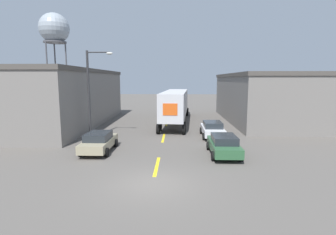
{
  "coord_description": "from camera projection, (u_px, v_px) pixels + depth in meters",
  "views": [
    {
      "loc": [
        1.18,
        -12.3,
        5.11
      ],
      "look_at": [
        0.44,
        9.26,
        1.97
      ],
      "focal_mm": 28.0,
      "sensor_mm": 36.0,
      "label": 1
    }
  ],
  "objects": [
    {
      "name": "water_tower",
      "position": [
        54.0,
        29.0,
        51.67
      ],
      "size": [
        5.84,
        5.84,
        18.07
      ],
      "color": "#47474C",
      "rests_on": "ground_plane"
    },
    {
      "name": "warehouse_right",
      "position": [
        278.0,
        98.0,
        32.07
      ],
      "size": [
        12.44,
        18.57,
        5.83
      ],
      "color": "slate",
      "rests_on": "ground_plane"
    },
    {
      "name": "warehouse_left",
      "position": [
        55.0,
        97.0,
        29.69
      ],
      "size": [
        10.59,
        21.02,
        6.23
      ],
      "color": "slate",
      "rests_on": "ground_plane"
    },
    {
      "name": "parked_car_right_mid",
      "position": [
        212.0,
        129.0,
        23.43
      ],
      "size": [
        1.98,
        4.25,
        1.39
      ],
      "color": "silver",
      "rests_on": "ground_plane"
    },
    {
      "name": "parked_car_right_near",
      "position": [
        224.0,
        145.0,
        17.74
      ],
      "size": [
        1.98,
        4.25,
        1.39
      ],
      "color": "#2D5B38",
      "rests_on": "ground_plane"
    },
    {
      "name": "ground_plane",
      "position": [
        153.0,
        184.0,
        12.94
      ],
      "size": [
        160.0,
        160.0,
        0.0
      ],
      "primitive_type": "plane",
      "color": "#56514C"
    },
    {
      "name": "parked_car_left_near",
      "position": [
        99.0,
        142.0,
        18.64
      ],
      "size": [
        1.98,
        4.25,
        1.39
      ],
      "color": "tan",
      "rests_on": "ground_plane"
    },
    {
      "name": "street_lamp",
      "position": [
        92.0,
        88.0,
        22.64
      ],
      "size": [
        2.32,
        0.32,
        7.55
      ],
      "color": "#2D2D30",
      "rests_on": "ground_plane"
    },
    {
      "name": "semi_truck",
      "position": [
        176.0,
        103.0,
        31.24
      ],
      "size": [
        3.66,
        15.9,
        3.8
      ],
      "rotation": [
        0.0,
        0.0,
        -0.06
      ],
      "color": "black",
      "rests_on": "ground_plane"
    },
    {
      "name": "road_centerline",
      "position": [
        163.0,
        138.0,
        23.14
      ],
      "size": [
        0.2,
        18.8,
        0.01
      ],
      "color": "yellow",
      "rests_on": "ground_plane"
    }
  ]
}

